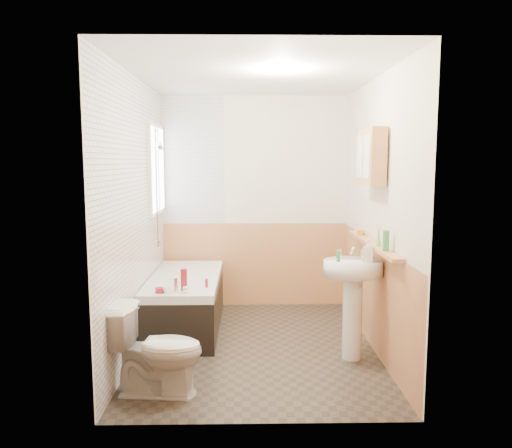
% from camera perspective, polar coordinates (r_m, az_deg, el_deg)
% --- Properties ---
extents(floor, '(2.80, 2.80, 0.00)m').
position_cam_1_polar(floor, '(4.86, 0.03, -13.81)').
color(floor, '#2E2720').
rests_on(floor, ground).
extents(ceiling, '(2.80, 2.80, 0.00)m').
position_cam_1_polar(ceiling, '(4.60, 0.04, 16.69)').
color(ceiling, white).
rests_on(ceiling, ground).
extents(wall_back, '(2.20, 0.02, 2.50)m').
position_cam_1_polar(wall_back, '(5.97, -0.22, 2.47)').
color(wall_back, '#F1E4C7').
rests_on(wall_back, ground).
extents(wall_front, '(2.20, 0.02, 2.50)m').
position_cam_1_polar(wall_front, '(3.16, 0.52, -1.74)').
color(wall_front, '#F1E4C7').
rests_on(wall_front, ground).
extents(wall_left, '(0.02, 2.80, 2.50)m').
position_cam_1_polar(wall_left, '(4.67, -13.70, 0.95)').
color(wall_left, '#F1E4C7').
rests_on(wall_left, ground).
extents(wall_right, '(0.02, 2.80, 2.50)m').
position_cam_1_polar(wall_right, '(4.72, 13.65, 1.01)').
color(wall_right, '#F1E4C7').
rests_on(wall_right, ground).
extents(wainscot_right, '(0.01, 2.80, 1.00)m').
position_cam_1_polar(wainscot_right, '(4.85, 13.13, -7.84)').
color(wainscot_right, tan).
rests_on(wainscot_right, wall_right).
extents(wainscot_front, '(2.20, 0.01, 1.00)m').
position_cam_1_polar(wainscot_front, '(3.38, 0.49, -14.33)').
color(wainscot_front, tan).
rests_on(wainscot_front, wall_front).
extents(wainscot_back, '(2.20, 0.01, 1.00)m').
position_cam_1_polar(wainscot_back, '(6.05, -0.22, -4.64)').
color(wainscot_back, tan).
rests_on(wainscot_back, wall_back).
extents(tile_cladding_left, '(0.01, 2.80, 2.50)m').
position_cam_1_polar(tile_cladding_left, '(4.67, -13.44, 0.96)').
color(tile_cladding_left, white).
rests_on(tile_cladding_left, wall_left).
extents(tile_return_back, '(0.75, 0.01, 1.50)m').
position_cam_1_polar(tile_return_back, '(5.95, -7.27, 7.22)').
color(tile_return_back, white).
rests_on(tile_return_back, wall_back).
extents(window, '(0.03, 0.79, 0.99)m').
position_cam_1_polar(window, '(5.57, -11.21, 6.12)').
color(window, white).
rests_on(window, wall_left).
extents(bathtub, '(0.70, 1.58, 0.70)m').
position_cam_1_polar(bathtub, '(5.32, -8.06, -8.69)').
color(bathtub, black).
rests_on(bathtub, floor).
extents(shower_riser, '(0.11, 0.09, 1.29)m').
position_cam_1_polar(shower_riser, '(5.40, -11.24, 5.27)').
color(shower_riser, silver).
rests_on(shower_riser, wall_left).
extents(toilet, '(0.72, 0.44, 0.67)m').
position_cam_1_polar(toilet, '(3.92, -11.22, -13.95)').
color(toilet, white).
rests_on(toilet, floor).
extents(sink, '(0.52, 0.42, 1.00)m').
position_cam_1_polar(sink, '(4.48, 11.01, -7.27)').
color(sink, white).
rests_on(sink, floor).
extents(pine_shelf, '(0.10, 1.55, 0.03)m').
position_cam_1_polar(pine_shelf, '(4.59, 13.17, -2.25)').
color(pine_shelf, tan).
rests_on(pine_shelf, wall_right).
extents(medicine_cabinet, '(0.14, 0.55, 0.50)m').
position_cam_1_polar(medicine_cabinet, '(4.56, 12.99, 7.50)').
color(medicine_cabinet, tan).
rests_on(medicine_cabinet, wall_right).
extents(foam_can, '(0.06, 0.06, 0.17)m').
position_cam_1_polar(foam_can, '(4.17, 14.64, -1.86)').
color(foam_can, '#388447').
rests_on(foam_can, pine_shelf).
extents(green_bottle, '(0.05, 0.05, 0.20)m').
position_cam_1_polar(green_bottle, '(4.38, 13.84, -1.17)').
color(green_bottle, '#59C647').
rests_on(green_bottle, pine_shelf).
extents(black_jar, '(0.09, 0.09, 0.05)m').
position_cam_1_polar(black_jar, '(5.02, 11.91, -0.96)').
color(black_jar, orange).
rests_on(black_jar, pine_shelf).
extents(soap_bottle, '(0.14, 0.21, 0.09)m').
position_cam_1_polar(soap_bottle, '(4.38, 12.69, -3.64)').
color(soap_bottle, silver).
rests_on(soap_bottle, sink).
extents(clear_bottle, '(0.04, 0.04, 0.10)m').
position_cam_1_polar(clear_bottle, '(4.32, 9.38, -3.65)').
color(clear_bottle, '#388447').
rests_on(clear_bottle, sink).
extents(blue_gel, '(0.06, 0.04, 0.20)m').
position_cam_1_polar(blue_gel, '(4.64, -8.24, -6.34)').
color(blue_gel, maroon).
rests_on(blue_gel, bathtub).
extents(cream_jar, '(0.10, 0.10, 0.05)m').
position_cam_1_polar(cream_jar, '(4.62, -10.96, -7.45)').
color(cream_jar, maroon).
rests_on(cream_jar, bathtub).
extents(orange_bottle, '(0.03, 0.03, 0.08)m').
position_cam_1_polar(orange_bottle, '(4.74, -5.68, -6.76)').
color(orange_bottle, maroon).
rests_on(orange_bottle, bathtub).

